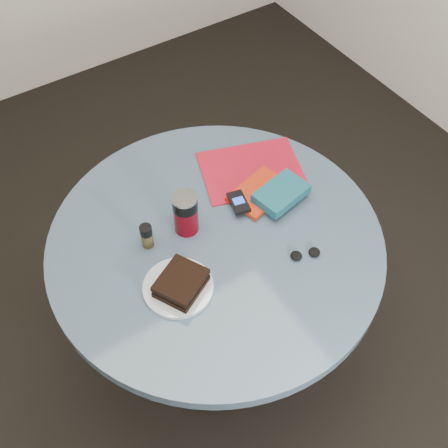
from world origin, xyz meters
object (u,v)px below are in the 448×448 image
plate (178,287)px  pepper_grinder (147,236)px  soda_can (186,213)px  novel (281,193)px  headphones (305,254)px  magazine (251,170)px  red_book (259,192)px  table (216,270)px  sandwich (181,283)px  mp3_player (239,202)px

plate → pepper_grinder: 0.18m
soda_can → novel: soda_can is taller
headphones → magazine: bearing=80.0°
soda_can → red_book: (0.26, -0.01, -0.06)m
table → soda_can: (-0.05, 0.08, 0.23)m
novel → headphones: bearing=-118.7°
sandwich → novel: sandwich is taller
sandwich → novel: bearing=15.0°
mp3_player → headphones: mp3_player is taller
sandwich → pepper_grinder: size_ratio=2.00×
sandwich → pepper_grinder: pepper_grinder is taller
magazine → pepper_grinder: bearing=-150.3°
pepper_grinder → red_book: pepper_grinder is taller
table → pepper_grinder: (-0.18, 0.09, 0.21)m
sandwich → headphones: size_ratio=1.74×
novel → plate: bearing=-177.7°
pepper_grinder → red_book: 0.39m
table → plate: bearing=-153.4°
plate → novel: size_ratio=1.21×
soda_can → mp3_player: bearing=-6.4°
plate → pepper_grinder: pepper_grinder is taller
table → red_book: 0.28m
red_book → novel: novel is taller
novel → mp3_player: 0.13m
table → sandwich: (-0.17, -0.10, 0.20)m
table → soda_can: 0.25m
sandwich → magazine: size_ratio=0.52×
red_book → headphones: bearing=-110.0°
table → red_book: red_book is taller
soda_can → headphones: size_ratio=1.46×
red_book → mp3_player: (-0.09, -0.01, 0.01)m
pepper_grinder → magazine: pepper_grinder is taller
table → headphones: bearing=-46.4°
table → magazine: magazine is taller
red_book → soda_can: bearing=163.0°
table → mp3_player: bearing=26.5°
sandwich → mp3_player: size_ratio=1.74×
magazine → headphones: bearing=-81.2°
soda_can → magazine: size_ratio=0.43×
soda_can → mp3_player: 0.18m
table → sandwich: 0.28m
novel → mp3_player: size_ratio=1.70×
red_book → headphones: size_ratio=1.95×
red_book → headphones: (-0.02, -0.26, -0.00)m
sandwich → mp3_player: bearing=28.4°
magazine → red_book: red_book is taller
red_book → magazine: bearing=53.9°
sandwich → red_book: (0.38, 0.17, -0.02)m
table → soda_can: size_ratio=7.17×
soda_can → pepper_grinder: (-0.13, 0.01, -0.03)m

